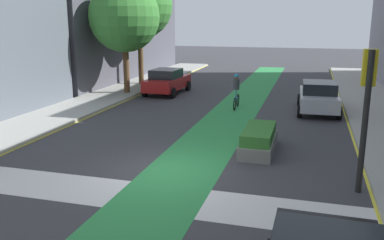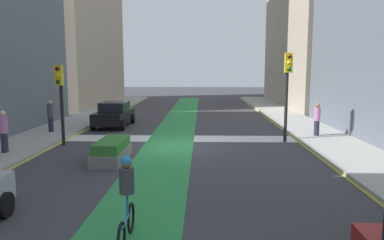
# 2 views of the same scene
# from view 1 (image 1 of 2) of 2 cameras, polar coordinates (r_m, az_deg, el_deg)

# --- Properties ---
(ground_plane) EXTENTS (120.00, 120.00, 0.00)m
(ground_plane) POSITION_cam_1_polar(r_m,az_deg,el_deg) (13.10, -3.73, -6.93)
(ground_plane) COLOR #38383D
(bike_lane_paint) EXTENTS (2.40, 60.00, 0.01)m
(bike_lane_paint) POSITION_cam_1_polar(r_m,az_deg,el_deg) (12.93, -1.40, -7.16)
(bike_lane_paint) COLOR #2D8C47
(bike_lane_paint) RESTS_ON ground_plane
(crosswalk_band) EXTENTS (12.00, 1.80, 0.01)m
(crosswalk_band) POSITION_cam_1_polar(r_m,az_deg,el_deg) (11.37, -7.15, -10.28)
(crosswalk_band) COLOR silver
(crosswalk_band) RESTS_ON ground_plane
(curb_stripe_left) EXTENTS (0.16, 60.00, 0.01)m
(curb_stripe_left) POSITION_cam_1_polar(r_m,az_deg,el_deg) (16.05, -24.42, -4.25)
(curb_stripe_left) COLOR yellow
(curb_stripe_left) RESTS_ON ground_plane
(curb_stripe_right) EXTENTS (0.16, 60.00, 0.01)m
(curb_stripe_right) POSITION_cam_1_polar(r_m,az_deg,el_deg) (12.55, 23.41, -9.00)
(curb_stripe_right) COLOR yellow
(curb_stripe_right) RESTS_ON ground_plane
(traffic_signal_near_right) EXTENTS (0.35, 0.52, 3.85)m
(traffic_signal_near_right) POSITION_cam_1_polar(r_m,az_deg,el_deg) (11.80, 22.88, 3.39)
(traffic_signal_near_right) COLOR black
(traffic_signal_near_right) RESTS_ON ground_plane
(car_silver_right_far) EXTENTS (2.15, 4.26, 1.57)m
(car_silver_right_far) POSITION_cam_1_polar(r_m,az_deg,el_deg) (21.93, 16.95, 3.08)
(car_silver_right_far) COLOR #B2B7BF
(car_silver_right_far) RESTS_ON ground_plane
(car_red_left_far) EXTENTS (2.13, 4.25, 1.57)m
(car_red_left_far) POSITION_cam_1_polar(r_m,az_deg,el_deg) (26.42, -3.43, 5.35)
(car_red_left_far) COLOR #A51919
(car_red_left_far) RESTS_ON ground_plane
(cyclist_in_lane) EXTENTS (0.32, 1.73, 1.86)m
(cyclist_in_lane) POSITION_cam_1_polar(r_m,az_deg,el_deg) (21.93, 6.10, 4.04)
(cyclist_in_lane) COLOR black
(cyclist_in_lane) RESTS_ON ground_plane
(street_tree_near) EXTENTS (4.59, 4.59, 7.69)m
(street_tree_near) POSITION_cam_1_polar(r_m,az_deg,el_deg) (29.80, -7.25, 15.31)
(street_tree_near) COLOR brown
(street_tree_near) RESTS_ON sidewalk_left
(street_tree_far) EXTENTS (4.28, 4.28, 6.75)m
(street_tree_far) POSITION_cam_1_polar(r_m,az_deg,el_deg) (26.06, -9.25, 13.80)
(street_tree_far) COLOR brown
(street_tree_far) RESTS_ON sidewalk_left
(median_planter) EXTENTS (1.11, 2.81, 0.85)m
(median_planter) POSITION_cam_1_polar(r_m,az_deg,el_deg) (15.04, 9.12, -2.72)
(median_planter) COLOR slate
(median_planter) RESTS_ON ground_plane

